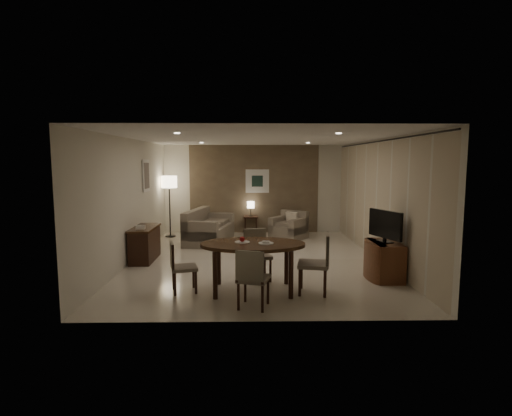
{
  "coord_description": "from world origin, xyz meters",
  "views": [
    {
      "loc": [
        -0.17,
        -8.8,
        2.21
      ],
      "look_at": [
        0.0,
        0.2,
        1.15
      ],
      "focal_mm": 28.0,
      "sensor_mm": 36.0,
      "label": 1
    }
  ],
  "objects_px": {
    "dining_table": "(253,267)",
    "tv_cabinet": "(385,260)",
    "floor_lamp": "(170,207)",
    "chair_near": "(253,278)",
    "chair_left": "(184,267)",
    "side_table": "(251,225)",
    "chair_far": "(258,255)",
    "armchair": "(288,225)",
    "console_desk": "(145,244)",
    "sofa": "(209,226)",
    "chair_right": "(313,263)"
  },
  "relations": [
    {
      "from": "sofa",
      "to": "armchair",
      "type": "height_order",
      "value": "sofa"
    },
    {
      "from": "armchair",
      "to": "floor_lamp",
      "type": "bearing_deg",
      "value": -146.99
    },
    {
      "from": "tv_cabinet",
      "to": "side_table",
      "type": "distance_m",
      "value": 5.36
    },
    {
      "from": "dining_table",
      "to": "chair_far",
      "type": "xyz_separation_m",
      "value": [
        0.1,
        0.63,
        0.05
      ]
    },
    {
      "from": "sofa",
      "to": "side_table",
      "type": "bearing_deg",
      "value": -31.55
    },
    {
      "from": "sofa",
      "to": "tv_cabinet",
      "type": "bearing_deg",
      "value": -122.45
    },
    {
      "from": "dining_table",
      "to": "chair_near",
      "type": "xyz_separation_m",
      "value": [
        0.0,
        -0.76,
        0.04
      ]
    },
    {
      "from": "chair_left",
      "to": "armchair",
      "type": "relative_size",
      "value": 0.99
    },
    {
      "from": "side_table",
      "to": "chair_far",
      "type": "bearing_deg",
      "value": -88.74
    },
    {
      "from": "chair_left",
      "to": "chair_far",
      "type": "bearing_deg",
      "value": -77.54
    },
    {
      "from": "tv_cabinet",
      "to": "chair_near",
      "type": "bearing_deg",
      "value": -150.0
    },
    {
      "from": "chair_left",
      "to": "floor_lamp",
      "type": "relative_size",
      "value": 0.48
    },
    {
      "from": "tv_cabinet",
      "to": "chair_left",
      "type": "distance_m",
      "value": 3.73
    },
    {
      "from": "tv_cabinet",
      "to": "chair_right",
      "type": "relative_size",
      "value": 0.89
    },
    {
      "from": "console_desk",
      "to": "chair_right",
      "type": "bearing_deg",
      "value": -34.15
    },
    {
      "from": "dining_table",
      "to": "floor_lamp",
      "type": "bearing_deg",
      "value": 115.44
    },
    {
      "from": "chair_far",
      "to": "armchair",
      "type": "height_order",
      "value": "chair_far"
    },
    {
      "from": "dining_table",
      "to": "tv_cabinet",
      "type": "bearing_deg",
      "value": 15.36
    },
    {
      "from": "dining_table",
      "to": "armchair",
      "type": "relative_size",
      "value": 2.04
    },
    {
      "from": "chair_near",
      "to": "chair_far",
      "type": "height_order",
      "value": "chair_far"
    },
    {
      "from": "tv_cabinet",
      "to": "side_table",
      "type": "xyz_separation_m",
      "value": [
        -2.5,
        4.74,
        -0.08
      ]
    },
    {
      "from": "chair_near",
      "to": "chair_right",
      "type": "bearing_deg",
      "value": -132.13
    },
    {
      "from": "sofa",
      "to": "armchair",
      "type": "bearing_deg",
      "value": -66.75
    },
    {
      "from": "tv_cabinet",
      "to": "chair_near",
      "type": "distance_m",
      "value": 2.88
    },
    {
      "from": "chair_near",
      "to": "console_desk",
      "type": "bearing_deg",
      "value": -35.4
    },
    {
      "from": "dining_table",
      "to": "chair_left",
      "type": "distance_m",
      "value": 1.16
    },
    {
      "from": "chair_near",
      "to": "floor_lamp",
      "type": "bearing_deg",
      "value": -52.07
    },
    {
      "from": "chair_right",
      "to": "armchair",
      "type": "bearing_deg",
      "value": -169.63
    },
    {
      "from": "chair_near",
      "to": "chair_far",
      "type": "distance_m",
      "value": 1.39
    },
    {
      "from": "chair_right",
      "to": "floor_lamp",
      "type": "bearing_deg",
      "value": -135.38
    },
    {
      "from": "chair_left",
      "to": "armchair",
      "type": "distance_m",
      "value": 5.18
    },
    {
      "from": "dining_table",
      "to": "sofa",
      "type": "bearing_deg",
      "value": 105.29
    },
    {
      "from": "tv_cabinet",
      "to": "floor_lamp",
      "type": "height_order",
      "value": "floor_lamp"
    },
    {
      "from": "armchair",
      "to": "chair_right",
      "type": "bearing_deg",
      "value": -52.23
    },
    {
      "from": "console_desk",
      "to": "chair_left",
      "type": "relative_size",
      "value": 1.4
    },
    {
      "from": "chair_near",
      "to": "sofa",
      "type": "xyz_separation_m",
      "value": [
        -1.15,
        4.96,
        -0.01
      ]
    },
    {
      "from": "chair_left",
      "to": "side_table",
      "type": "bearing_deg",
      "value": -26.66
    },
    {
      "from": "dining_table",
      "to": "chair_right",
      "type": "bearing_deg",
      "value": -6.72
    },
    {
      "from": "armchair",
      "to": "floor_lamp",
      "type": "distance_m",
      "value": 3.5
    },
    {
      "from": "chair_right",
      "to": "floor_lamp",
      "type": "distance_m",
      "value": 6.14
    },
    {
      "from": "sofa",
      "to": "floor_lamp",
      "type": "height_order",
      "value": "floor_lamp"
    },
    {
      "from": "dining_table",
      "to": "side_table",
      "type": "xyz_separation_m",
      "value": [
        -0.01,
        5.42,
        -0.14
      ]
    },
    {
      "from": "tv_cabinet",
      "to": "chair_right",
      "type": "height_order",
      "value": "chair_right"
    },
    {
      "from": "chair_right",
      "to": "sofa",
      "type": "distance_m",
      "value": 4.83
    },
    {
      "from": "side_table",
      "to": "console_desk",
      "type": "bearing_deg",
      "value": -126.4
    },
    {
      "from": "chair_near",
      "to": "chair_left",
      "type": "relative_size",
      "value": 1.07
    },
    {
      "from": "floor_lamp",
      "to": "chair_far",
      "type": "bearing_deg",
      "value": -60.44
    },
    {
      "from": "armchair",
      "to": "sofa",
      "type": "bearing_deg",
      "value": -129.68
    },
    {
      "from": "chair_far",
      "to": "side_table",
      "type": "height_order",
      "value": "chair_far"
    },
    {
      "from": "floor_lamp",
      "to": "chair_left",
      "type": "bearing_deg",
      "value": -76.36
    }
  ]
}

